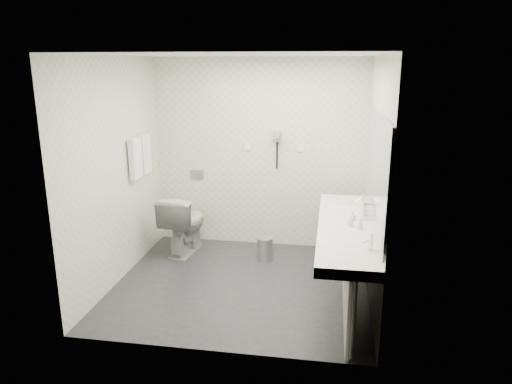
# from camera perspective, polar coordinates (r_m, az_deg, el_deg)

# --- Properties ---
(floor) EXTENTS (2.80, 2.80, 0.00)m
(floor) POSITION_cam_1_polar(r_m,az_deg,el_deg) (5.45, -1.84, -11.05)
(floor) COLOR #28282D
(floor) RESTS_ON ground
(ceiling) EXTENTS (2.80, 2.80, 0.00)m
(ceiling) POSITION_cam_1_polar(r_m,az_deg,el_deg) (4.89, -2.10, 16.23)
(ceiling) COLOR white
(ceiling) RESTS_ON wall_back
(wall_back) EXTENTS (2.80, 0.00, 2.80)m
(wall_back) POSITION_cam_1_polar(r_m,az_deg,el_deg) (6.28, 0.32, 4.57)
(wall_back) COLOR silver
(wall_back) RESTS_ON floor
(wall_front) EXTENTS (2.80, 0.00, 2.80)m
(wall_front) POSITION_cam_1_polar(r_m,az_deg,el_deg) (3.80, -5.73, -2.71)
(wall_front) COLOR silver
(wall_front) RESTS_ON floor
(wall_left) EXTENTS (0.00, 2.60, 2.60)m
(wall_left) POSITION_cam_1_polar(r_m,az_deg,el_deg) (5.46, -16.54, 2.30)
(wall_left) COLOR silver
(wall_left) RESTS_ON floor
(wall_right) EXTENTS (0.00, 2.60, 2.60)m
(wall_right) POSITION_cam_1_polar(r_m,az_deg,el_deg) (4.95, 14.14, 1.17)
(wall_right) COLOR silver
(wall_right) RESTS_ON floor
(vanity_counter) EXTENTS (0.55, 2.20, 0.10)m
(vanity_counter) POSITION_cam_1_polar(r_m,az_deg,el_deg) (4.87, 10.75, -4.40)
(vanity_counter) COLOR white
(vanity_counter) RESTS_ON floor
(vanity_panel) EXTENTS (0.03, 2.15, 0.75)m
(vanity_panel) POSITION_cam_1_polar(r_m,az_deg,el_deg) (5.03, 10.80, -8.97)
(vanity_panel) COLOR #9C9893
(vanity_panel) RESTS_ON floor
(vanity_post_near) EXTENTS (0.06, 0.06, 0.75)m
(vanity_post_near) POSITION_cam_1_polar(r_m,az_deg,el_deg) (4.11, 11.56, -14.92)
(vanity_post_near) COLOR silver
(vanity_post_near) RESTS_ON floor
(vanity_post_far) EXTENTS (0.06, 0.06, 0.75)m
(vanity_post_far) POSITION_cam_1_polar(r_m,az_deg,el_deg) (6.00, 10.87, -4.92)
(vanity_post_far) COLOR silver
(vanity_post_far) RESTS_ON floor
(mirror) EXTENTS (0.02, 2.20, 1.05)m
(mirror) POSITION_cam_1_polar(r_m,az_deg,el_deg) (4.71, 14.31, 2.94)
(mirror) COLOR #B2BCC6
(mirror) RESTS_ON wall_right
(basin_near) EXTENTS (0.40, 0.31, 0.05)m
(basin_near) POSITION_cam_1_polar(r_m,az_deg,el_deg) (4.25, 10.96, -6.88)
(basin_near) COLOR white
(basin_near) RESTS_ON vanity_counter
(basin_far) EXTENTS (0.40, 0.31, 0.05)m
(basin_far) POSITION_cam_1_polar(r_m,az_deg,el_deg) (5.48, 10.63, -1.78)
(basin_far) COLOR white
(basin_far) RESTS_ON vanity_counter
(faucet_near) EXTENTS (0.04, 0.04, 0.15)m
(faucet_near) POSITION_cam_1_polar(r_m,az_deg,el_deg) (4.23, 13.67, -5.85)
(faucet_near) COLOR silver
(faucet_near) RESTS_ON vanity_counter
(faucet_far) EXTENTS (0.04, 0.04, 0.15)m
(faucet_far) POSITION_cam_1_polar(r_m,az_deg,el_deg) (5.46, 12.72, -0.96)
(faucet_far) COLOR silver
(faucet_far) RESTS_ON vanity_counter
(soap_bottle_a) EXTENTS (0.06, 0.06, 0.10)m
(soap_bottle_a) POSITION_cam_1_polar(r_m,az_deg,el_deg) (4.80, 11.32, -3.51)
(soap_bottle_a) COLOR silver
(soap_bottle_a) RESTS_ON vanity_counter
(soap_bottle_b) EXTENTS (0.10, 0.10, 0.09)m
(soap_bottle_b) POSITION_cam_1_polar(r_m,az_deg,el_deg) (4.98, 11.57, -2.86)
(soap_bottle_b) COLOR silver
(soap_bottle_b) RESTS_ON vanity_counter
(soap_bottle_c) EXTENTS (0.05, 0.05, 0.12)m
(soap_bottle_c) POSITION_cam_1_polar(r_m,az_deg,el_deg) (4.74, 12.50, -3.64)
(soap_bottle_c) COLOR silver
(soap_bottle_c) RESTS_ON vanity_counter
(glass_left) EXTENTS (0.07, 0.07, 0.10)m
(glass_left) POSITION_cam_1_polar(r_m,az_deg,el_deg) (5.03, 13.16, -2.71)
(glass_left) COLOR silver
(glass_left) RESTS_ON vanity_counter
(glass_right) EXTENTS (0.08, 0.08, 0.12)m
(glass_right) POSITION_cam_1_polar(r_m,az_deg,el_deg) (5.18, 13.17, -2.06)
(glass_right) COLOR silver
(glass_right) RESTS_ON vanity_counter
(toilet) EXTENTS (0.54, 0.83, 0.79)m
(toilet) POSITION_cam_1_polar(r_m,az_deg,el_deg) (6.26, -8.65, -3.76)
(toilet) COLOR white
(toilet) RESTS_ON floor
(flush_plate) EXTENTS (0.18, 0.02, 0.12)m
(flush_plate) POSITION_cam_1_polar(r_m,az_deg,el_deg) (6.51, -7.12, 2.14)
(flush_plate) COLOR #B2B5BA
(flush_plate) RESTS_ON wall_back
(pedal_bin) EXTENTS (0.20, 0.20, 0.28)m
(pedal_bin) POSITION_cam_1_polar(r_m,az_deg,el_deg) (6.03, 1.08, -6.91)
(pedal_bin) COLOR #B2B5BA
(pedal_bin) RESTS_ON floor
(bin_lid) EXTENTS (0.20, 0.20, 0.02)m
(bin_lid) POSITION_cam_1_polar(r_m,az_deg,el_deg) (5.98, 1.08, -5.62)
(bin_lid) COLOR #B2B5BA
(bin_lid) RESTS_ON pedal_bin
(towel_rail) EXTENTS (0.02, 0.62, 0.02)m
(towel_rail) POSITION_cam_1_polar(r_m,az_deg,el_deg) (5.88, -14.03, 6.35)
(towel_rail) COLOR silver
(towel_rail) RESTS_ON wall_left
(towel_near) EXTENTS (0.07, 0.24, 0.48)m
(towel_near) POSITION_cam_1_polar(r_m,az_deg,el_deg) (5.79, -14.33, 3.97)
(towel_near) COLOR white
(towel_near) RESTS_ON towel_rail
(towel_far) EXTENTS (0.07, 0.24, 0.48)m
(towel_far) POSITION_cam_1_polar(r_m,az_deg,el_deg) (6.04, -13.30, 4.50)
(towel_far) COLOR white
(towel_far) RESTS_ON towel_rail
(dryer_cradle) EXTENTS (0.10, 0.04, 0.14)m
(dryer_cradle) POSITION_cam_1_polar(r_m,az_deg,el_deg) (6.17, 2.59, 6.72)
(dryer_cradle) COLOR #939498
(dryer_cradle) RESTS_ON wall_back
(dryer_barrel) EXTENTS (0.08, 0.14, 0.08)m
(dryer_barrel) POSITION_cam_1_polar(r_m,az_deg,el_deg) (6.10, 2.52, 6.90)
(dryer_barrel) COLOR #939498
(dryer_barrel) RESTS_ON dryer_cradle
(dryer_cord) EXTENTS (0.02, 0.02, 0.35)m
(dryer_cord) POSITION_cam_1_polar(r_m,az_deg,el_deg) (6.20, 2.55, 4.42)
(dryer_cord) COLOR black
(dryer_cord) RESTS_ON dryer_cradle
(switch_plate_a) EXTENTS (0.09, 0.02, 0.09)m
(switch_plate_a) POSITION_cam_1_polar(r_m,az_deg,el_deg) (6.27, -1.05, 5.49)
(switch_plate_a) COLOR white
(switch_plate_a) RESTS_ON wall_back
(switch_plate_b) EXTENTS (0.09, 0.02, 0.09)m
(switch_plate_b) POSITION_cam_1_polar(r_m,az_deg,el_deg) (6.19, 5.37, 5.28)
(switch_plate_b) COLOR white
(switch_plate_b) RESTS_ON wall_back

